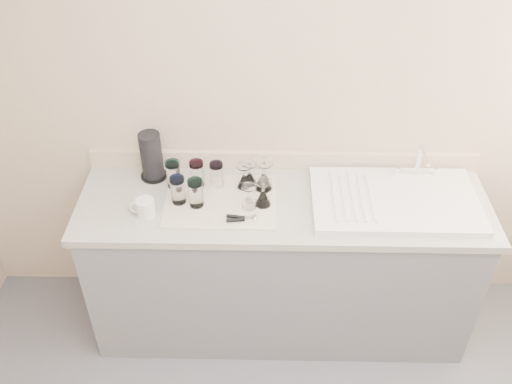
{
  "coord_description": "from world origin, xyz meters",
  "views": [
    {
      "loc": [
        -0.09,
        -0.99,
        2.71
      ],
      "look_at": [
        -0.14,
        1.15,
        1.0
      ],
      "focal_mm": 40.0,
      "sensor_mm": 36.0,
      "label": 1
    }
  ],
  "objects_px": {
    "goblet_front_left": "(249,200)",
    "white_mug": "(145,208)",
    "tumbler_cyan": "(197,174)",
    "tumbler_magenta": "(178,190)",
    "tumbler_blue": "(196,193)",
    "goblet_back_left": "(244,180)",
    "paper_towel_roll": "(152,157)",
    "goblet_extra": "(250,177)",
    "goblet_front_right": "(263,197)",
    "goblet_back_right": "(264,179)",
    "can_opener": "(242,219)",
    "sink_unit": "(395,200)",
    "tumbler_purple": "(217,174)",
    "tumbler_teal": "(173,174)"
  },
  "relations": [
    {
      "from": "tumbler_purple",
      "to": "paper_towel_roll",
      "type": "bearing_deg",
      "value": 166.77
    },
    {
      "from": "goblet_back_right",
      "to": "can_opener",
      "type": "height_order",
      "value": "goblet_back_right"
    },
    {
      "from": "goblet_back_left",
      "to": "paper_towel_roll",
      "type": "height_order",
      "value": "paper_towel_roll"
    },
    {
      "from": "paper_towel_roll",
      "to": "goblet_back_right",
      "type": "bearing_deg",
      "value": -9.47
    },
    {
      "from": "paper_towel_roll",
      "to": "tumbler_magenta",
      "type": "bearing_deg",
      "value": -53.42
    },
    {
      "from": "goblet_back_left",
      "to": "goblet_extra",
      "type": "xyz_separation_m",
      "value": [
        0.03,
        0.02,
        -0.0
      ]
    },
    {
      "from": "tumbler_teal",
      "to": "tumbler_purple",
      "type": "distance_m",
      "value": 0.22
    },
    {
      "from": "sink_unit",
      "to": "goblet_front_right",
      "type": "xyz_separation_m",
      "value": [
        -0.66,
        -0.03,
        0.04
      ]
    },
    {
      "from": "white_mug",
      "to": "paper_towel_roll",
      "type": "relative_size",
      "value": 0.48
    },
    {
      "from": "paper_towel_roll",
      "to": "goblet_front_left",
      "type": "bearing_deg",
      "value": -26.04
    },
    {
      "from": "goblet_extra",
      "to": "white_mug",
      "type": "xyz_separation_m",
      "value": [
        -0.5,
        -0.24,
        -0.01
      ]
    },
    {
      "from": "tumbler_purple",
      "to": "tumbler_magenta",
      "type": "relative_size",
      "value": 0.94
    },
    {
      "from": "tumbler_cyan",
      "to": "goblet_front_right",
      "type": "height_order",
      "value": "tumbler_cyan"
    },
    {
      "from": "tumbler_magenta",
      "to": "goblet_back_left",
      "type": "height_order",
      "value": "tumbler_magenta"
    },
    {
      "from": "sink_unit",
      "to": "paper_towel_roll",
      "type": "relative_size",
      "value": 3.13
    },
    {
      "from": "paper_towel_roll",
      "to": "tumbler_teal",
      "type": "bearing_deg",
      "value": -35.99
    },
    {
      "from": "tumbler_purple",
      "to": "white_mug",
      "type": "distance_m",
      "value": 0.4
    },
    {
      "from": "tumbler_cyan",
      "to": "goblet_front_left",
      "type": "relative_size",
      "value": 1.14
    },
    {
      "from": "goblet_back_left",
      "to": "paper_towel_roll",
      "type": "bearing_deg",
      "value": 169.7
    },
    {
      "from": "tumbler_purple",
      "to": "goblet_back_right",
      "type": "relative_size",
      "value": 0.85
    },
    {
      "from": "tumbler_blue",
      "to": "goblet_front_right",
      "type": "distance_m",
      "value": 0.33
    },
    {
      "from": "sink_unit",
      "to": "white_mug",
      "type": "bearing_deg",
      "value": -174.63
    },
    {
      "from": "tumbler_teal",
      "to": "can_opener",
      "type": "relative_size",
      "value": 1.01
    },
    {
      "from": "can_opener",
      "to": "paper_towel_roll",
      "type": "distance_m",
      "value": 0.6
    },
    {
      "from": "sink_unit",
      "to": "tumbler_cyan",
      "type": "height_order",
      "value": "sink_unit"
    },
    {
      "from": "sink_unit",
      "to": "white_mug",
      "type": "relative_size",
      "value": 6.55
    },
    {
      "from": "can_opener",
      "to": "paper_towel_roll",
      "type": "xyz_separation_m",
      "value": [
        -0.48,
        0.35,
        0.11
      ]
    },
    {
      "from": "tumbler_cyan",
      "to": "tumbler_magenta",
      "type": "height_order",
      "value": "tumbler_magenta"
    },
    {
      "from": "sink_unit",
      "to": "tumbler_magenta",
      "type": "distance_m",
      "value": 1.07
    },
    {
      "from": "goblet_extra",
      "to": "can_opener",
      "type": "height_order",
      "value": "goblet_extra"
    },
    {
      "from": "tumbler_cyan",
      "to": "goblet_extra",
      "type": "distance_m",
      "value": 0.27
    },
    {
      "from": "tumbler_cyan",
      "to": "goblet_back_left",
      "type": "relative_size",
      "value": 1.1
    },
    {
      "from": "tumbler_magenta",
      "to": "goblet_back_left",
      "type": "bearing_deg",
      "value": 21.74
    },
    {
      "from": "goblet_back_right",
      "to": "goblet_front_right",
      "type": "xyz_separation_m",
      "value": [
        -0.0,
        -0.13,
        -0.01
      ]
    },
    {
      "from": "goblet_back_right",
      "to": "goblet_front_left",
      "type": "relative_size",
      "value": 1.26
    },
    {
      "from": "tumbler_cyan",
      "to": "tumbler_blue",
      "type": "relative_size",
      "value": 0.97
    },
    {
      "from": "tumbler_magenta",
      "to": "tumbler_blue",
      "type": "relative_size",
      "value": 0.99
    },
    {
      "from": "goblet_front_left",
      "to": "goblet_back_right",
      "type": "bearing_deg",
      "value": 65.04
    },
    {
      "from": "goblet_front_left",
      "to": "can_opener",
      "type": "bearing_deg",
      "value": -108.6
    },
    {
      "from": "goblet_front_left",
      "to": "white_mug",
      "type": "distance_m",
      "value": 0.5
    },
    {
      "from": "goblet_back_right",
      "to": "goblet_front_left",
      "type": "xyz_separation_m",
      "value": [
        -0.07,
        -0.15,
        -0.01
      ]
    },
    {
      "from": "tumbler_blue",
      "to": "goblet_back_left",
      "type": "xyz_separation_m",
      "value": [
        0.23,
        0.15,
        -0.03
      ]
    },
    {
      "from": "tumbler_teal",
      "to": "tumbler_blue",
      "type": "bearing_deg",
      "value": -49.38
    },
    {
      "from": "sink_unit",
      "to": "tumbler_blue",
      "type": "bearing_deg",
      "value": -177.39
    },
    {
      "from": "goblet_back_left",
      "to": "goblet_front_right",
      "type": "relative_size",
      "value": 0.94
    },
    {
      "from": "tumbler_teal",
      "to": "tumbler_cyan",
      "type": "xyz_separation_m",
      "value": [
        0.12,
        0.01,
        -0.0
      ]
    },
    {
      "from": "goblet_extra",
      "to": "sink_unit",
      "type": "bearing_deg",
      "value": -9.96
    },
    {
      "from": "goblet_back_right",
      "to": "goblet_front_left",
      "type": "bearing_deg",
      "value": -114.96
    },
    {
      "from": "goblet_front_left",
      "to": "paper_towel_roll",
      "type": "distance_m",
      "value": 0.57
    },
    {
      "from": "paper_towel_roll",
      "to": "goblet_extra",
      "type": "bearing_deg",
      "value": -7.41
    }
  ]
}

